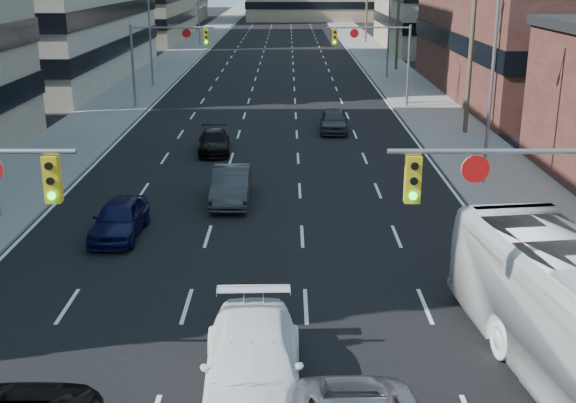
% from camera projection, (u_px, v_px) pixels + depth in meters
% --- Properties ---
extents(road_surface, '(18.00, 300.00, 0.02)m').
position_uv_depth(road_surface, '(281.00, 25.00, 134.13)').
color(road_surface, black).
rests_on(road_surface, ground).
extents(sidewalk_left, '(5.00, 300.00, 0.15)m').
position_uv_depth(sidewalk_left, '(220.00, 25.00, 134.11)').
color(sidewalk_left, slate).
rests_on(sidewalk_left, ground).
extents(sidewalk_right, '(5.00, 300.00, 0.15)m').
position_uv_depth(sidewalk_right, '(343.00, 25.00, 134.11)').
color(sidewalk_right, slate).
rests_on(sidewalk_right, ground).
extents(signal_near_right, '(6.59, 0.33, 6.00)m').
position_uv_depth(signal_near_right, '(556.00, 214.00, 16.63)').
color(signal_near_right, slate).
rests_on(signal_near_right, ground).
extents(signal_far_left, '(6.09, 0.33, 6.00)m').
position_uv_depth(signal_far_left, '(164.00, 49.00, 51.87)').
color(signal_far_left, slate).
rests_on(signal_far_left, ground).
extents(signal_far_right, '(6.09, 0.33, 6.00)m').
position_uv_depth(signal_far_right, '(377.00, 49.00, 51.87)').
color(signal_far_right, slate).
rests_on(signal_far_right, ground).
extents(utility_pole_block, '(2.20, 0.28, 11.00)m').
position_uv_depth(utility_pole_block, '(472.00, 39.00, 42.85)').
color(utility_pole_block, '#4C3D2D').
rests_on(utility_pole_block, ground).
extents(utility_pole_midblock, '(2.20, 0.28, 11.00)m').
position_uv_depth(utility_pole_midblock, '(398.00, 12.00, 71.42)').
color(utility_pole_midblock, '#4C3D2D').
rests_on(utility_pole_midblock, ground).
extents(utility_pole_distant, '(2.20, 0.28, 11.00)m').
position_uv_depth(utility_pole_distant, '(367.00, 0.00, 99.99)').
color(utility_pole_distant, '#4C3D2D').
rests_on(utility_pole_distant, ground).
extents(streetlight_left_mid, '(2.03, 0.22, 9.00)m').
position_uv_depth(streetlight_left_mid, '(152.00, 28.00, 61.17)').
color(streetlight_left_mid, slate).
rests_on(streetlight_left_mid, ground).
extents(streetlight_left_far, '(2.03, 0.22, 9.00)m').
position_uv_depth(streetlight_left_far, '(200.00, 8.00, 94.50)').
color(streetlight_left_far, slate).
rests_on(streetlight_left_far, ground).
extents(streetlight_right_near, '(2.03, 0.22, 9.00)m').
position_uv_depth(streetlight_right_near, '(489.00, 78.00, 32.60)').
color(streetlight_right_near, slate).
rests_on(streetlight_right_near, ground).
extents(streetlight_right_far, '(2.03, 0.22, 9.00)m').
position_uv_depth(streetlight_right_far, '(387.00, 24.00, 65.93)').
color(streetlight_right_far, slate).
rests_on(streetlight_right_far, ground).
extents(white_van, '(2.54, 5.84, 1.67)m').
position_uv_depth(white_van, '(253.00, 365.00, 16.92)').
color(white_van, white).
rests_on(white_van, ground).
extents(sedan_blue, '(1.80, 4.26, 1.44)m').
position_uv_depth(sedan_blue, '(119.00, 218.00, 27.32)').
color(sedan_blue, black).
rests_on(sedan_blue, ground).
extents(sedan_grey_center, '(1.63, 4.58, 1.51)m').
position_uv_depth(sedan_grey_center, '(231.00, 185.00, 31.41)').
color(sedan_grey_center, '#2E2E30').
rests_on(sedan_grey_center, ground).
extents(sedan_black_far, '(2.05, 4.34, 1.22)m').
position_uv_depth(sedan_black_far, '(214.00, 142.00, 40.02)').
color(sedan_black_far, black).
rests_on(sedan_black_far, ground).
extents(sedan_grey_right, '(1.89, 4.30, 1.44)m').
position_uv_depth(sedan_grey_right, '(334.00, 120.00, 45.18)').
color(sedan_grey_right, '#333335').
rests_on(sedan_grey_right, ground).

